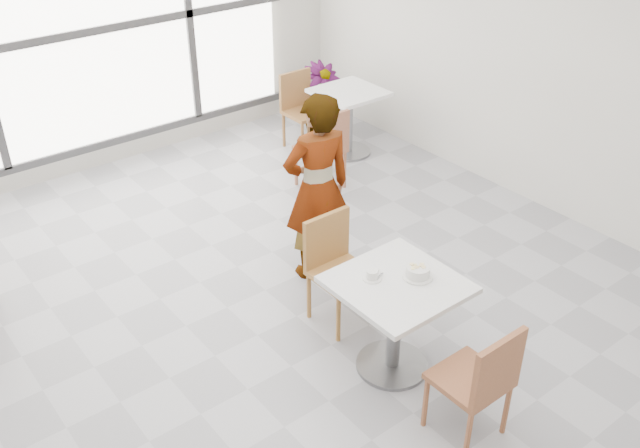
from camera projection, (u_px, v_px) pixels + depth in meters
floor at (297, 316)px, 5.63m from camera, size 7.00×7.00×0.00m
wall_back at (89, 29)px, 7.20m from camera, size 6.00×0.00×6.00m
wall_right at (559, 57)px, 6.43m from camera, size 0.00×7.00×7.00m
window at (91, 31)px, 7.15m from camera, size 4.60×0.07×2.52m
main_table at (396, 309)px, 4.86m from camera, size 0.80×0.80×0.75m
chair_near at (481, 378)px, 4.32m from camera, size 0.42×0.42×0.87m
chair_far at (335, 262)px, 5.39m from camera, size 0.42×0.42×0.87m
oatmeal_bowl at (418, 272)px, 4.77m from camera, size 0.21×0.21×0.10m
coffee_cup at (372, 275)px, 4.76m from camera, size 0.16×0.13×0.07m
person at (317, 188)px, 5.74m from camera, size 0.66×0.50×1.63m
bg_table_right at (349, 113)px, 7.94m from camera, size 0.70×0.70×0.75m
bg_chair_right_near at (325, 145)px, 7.18m from camera, size 0.42×0.42×0.87m
bg_chair_right_far at (301, 105)px, 8.11m from camera, size 0.42×0.42×0.87m
plant_right at (321, 99)px, 8.44m from camera, size 0.49×0.49×0.86m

